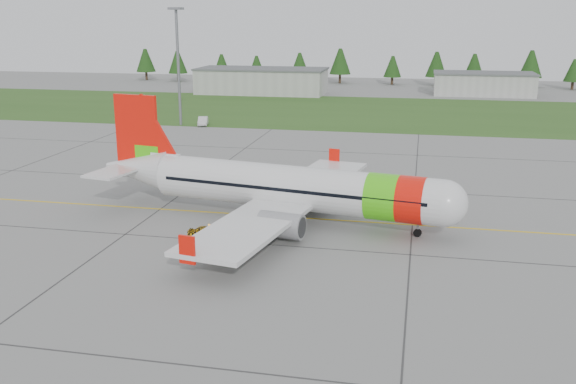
# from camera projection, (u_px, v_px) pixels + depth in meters

# --- Properties ---
(ground) EXTENTS (320.00, 320.00, 0.00)m
(ground) POSITION_uv_depth(u_px,v_px,m) (290.00, 246.00, 54.10)
(ground) COLOR gray
(ground) RESTS_ON ground
(aircraft) EXTENTS (36.82, 34.38, 11.22)m
(aircraft) POSITION_uv_depth(u_px,v_px,m) (286.00, 187.00, 60.21)
(aircraft) COLOR silver
(aircraft) RESTS_ON ground
(follow_me_car) EXTENTS (1.40, 1.62, 3.78)m
(follow_me_car) POSITION_uv_depth(u_px,v_px,m) (209.00, 220.00, 54.98)
(follow_me_car) COLOR #E9AD0C
(follow_me_car) RESTS_ON ground
(service_van) EXTENTS (1.96, 1.90, 4.66)m
(service_van) POSITION_uv_depth(u_px,v_px,m) (203.00, 112.00, 114.56)
(service_van) COLOR silver
(service_van) RESTS_ON ground
(grass_strip) EXTENTS (320.00, 50.00, 0.03)m
(grass_strip) POSITION_uv_depth(u_px,v_px,m) (371.00, 112.00, 131.55)
(grass_strip) COLOR #30561E
(grass_strip) RESTS_ON ground
(taxi_guideline) EXTENTS (120.00, 0.25, 0.02)m
(taxi_guideline) POSITION_uv_depth(u_px,v_px,m) (307.00, 218.00, 61.65)
(taxi_guideline) COLOR gold
(taxi_guideline) RESTS_ON ground
(hangar_west) EXTENTS (32.00, 14.00, 6.00)m
(hangar_west) POSITION_uv_depth(u_px,v_px,m) (262.00, 82.00, 163.14)
(hangar_west) COLOR #A8A8A3
(hangar_west) RESTS_ON ground
(hangar_east) EXTENTS (24.00, 12.00, 5.20)m
(hangar_east) POSITION_uv_depth(u_px,v_px,m) (483.00, 84.00, 159.93)
(hangar_east) COLOR #A8A8A3
(hangar_east) RESTS_ON ground
(floodlight_mast) EXTENTS (0.50, 0.50, 20.00)m
(floodlight_mast) POSITION_uv_depth(u_px,v_px,m) (178.00, 69.00, 112.58)
(floodlight_mast) COLOR slate
(floodlight_mast) RESTS_ON ground
(treeline) EXTENTS (160.00, 8.00, 10.00)m
(treeline) POSITION_uv_depth(u_px,v_px,m) (387.00, 67.00, 183.13)
(treeline) COLOR #1C3F14
(treeline) RESTS_ON ground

